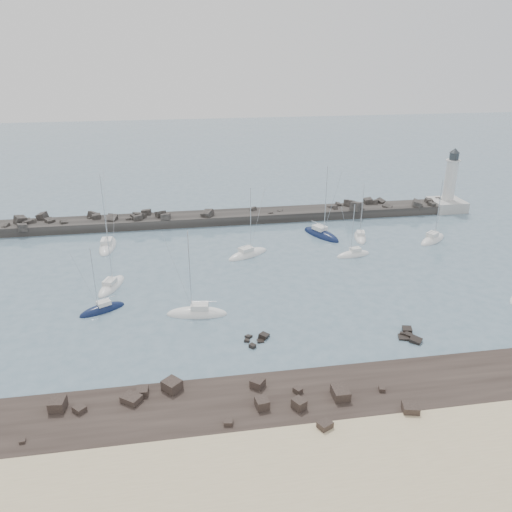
{
  "coord_description": "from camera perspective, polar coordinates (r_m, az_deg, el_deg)",
  "views": [
    {
      "loc": [
        -12.95,
        -61.87,
        34.31
      ],
      "look_at": [
        -0.92,
        12.0,
        2.68
      ],
      "focal_mm": 35.0,
      "sensor_mm": 36.0,
      "label": 1
    }
  ],
  "objects": [
    {
      "name": "sailboat_4",
      "position": [
        88.38,
        -0.94,
        0.16
      ],
      "size": [
        8.53,
        6.41,
        13.21
      ],
      "color": "white",
      "rests_on": "ground"
    },
    {
      "name": "lighthouse",
      "position": [
        120.59,
        21.08,
        6.37
      ],
      "size": [
        7.0,
        7.0,
        14.6
      ],
      "color": "#AAA9A4",
      "rests_on": "ground"
    },
    {
      "name": "sailboat_2",
      "position": [
        73.56,
        -17.16,
        -5.9
      ],
      "size": [
        6.68,
        4.83,
        10.44
      ],
      "color": "#0F1A3F",
      "rests_on": "ground"
    },
    {
      "name": "sailboat_8",
      "position": [
        98.49,
        11.81,
        2.1
      ],
      "size": [
        3.97,
        7.42,
        11.3
      ],
      "color": "white",
      "rests_on": "ground"
    },
    {
      "name": "sand_strip",
      "position": [
        47.3,
        10.65,
        -24.1
      ],
      "size": [
        140.0,
        14.0,
        1.0
      ],
      "primitive_type": "cube",
      "color": "beige",
      "rests_on": "ground"
    },
    {
      "name": "sailboat_3",
      "position": [
        80.0,
        -16.19,
        -3.36
      ],
      "size": [
        4.81,
        8.04,
        12.16
      ],
      "color": "white",
      "rests_on": "ground"
    },
    {
      "name": "rock_cluster_near",
      "position": [
        64.01,
        0.36,
        -9.53
      ],
      "size": [
        3.54,
        3.48,
        1.34
      ],
      "color": "black",
      "rests_on": "ground"
    },
    {
      "name": "sailboat_1",
      "position": [
        95.92,
        -16.58,
        1.05
      ],
      "size": [
        3.23,
        9.31,
        14.59
      ],
      "color": "white",
      "rests_on": "ground"
    },
    {
      "name": "ground",
      "position": [
        71.92,
        2.27,
        -5.6
      ],
      "size": [
        400.0,
        400.0,
        0.0
      ],
      "primitive_type": "plane",
      "color": "slate",
      "rests_on": "ground"
    },
    {
      "name": "rock_cluster_far",
      "position": [
        67.27,
        17.04,
        -8.84
      ],
      "size": [
        2.85,
        4.1,
        1.31
      ],
      "color": "black",
      "rests_on": "ground"
    },
    {
      "name": "breakwater",
      "position": [
        105.63,
        -5.96,
        4.01
      ],
      "size": [
        115.0,
        7.75,
        5.08
      ],
      "color": "#292624",
      "rests_on": "ground"
    },
    {
      "name": "sailboat_10",
      "position": [
        100.83,
        19.53,
        1.74
      ],
      "size": [
        7.85,
        6.61,
        12.76
      ],
      "color": "white",
      "rests_on": "ground"
    },
    {
      "name": "sailboat_5",
      "position": [
        69.82,
        -6.74,
        -6.56
      ],
      "size": [
        8.69,
        3.83,
        13.36
      ],
      "color": "white",
      "rests_on": "ground"
    },
    {
      "name": "sailboat_6",
      "position": [
        98.44,
        7.44,
        2.41
      ],
      "size": [
        6.77,
        9.76,
        15.01
      ],
      "color": "#0F1A3F",
      "rests_on": "ground"
    },
    {
      "name": "rock_shelf",
      "position": [
        54.15,
        6.88,
        -16.59
      ],
      "size": [
        140.0,
        12.0,
        1.85
      ],
      "color": "black",
      "rests_on": "ground"
    },
    {
      "name": "sailboat_7",
      "position": [
        89.92,
        11.07,
        0.13
      ],
      "size": [
        6.69,
        3.11,
        10.39
      ],
      "color": "white",
      "rests_on": "ground"
    }
  ]
}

